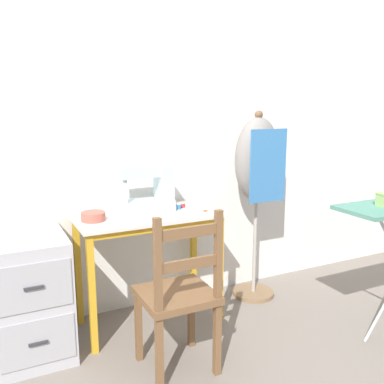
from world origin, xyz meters
The scene contains 11 objects.
ground_plane centered at (0.00, 0.00, 0.00)m, with size 14.00×14.00×0.00m, color gray.
wall_back centered at (0.00, 0.54, 1.27)m, with size 10.00×0.05×2.55m.
sewing_table centered at (0.00, 0.23, 0.65)m, with size 0.94×0.47×0.77m.
sewing_machine centered at (0.03, 0.29, 0.91)m, with size 0.36×0.18×0.33m.
fabric_bowl centered at (-0.36, 0.22, 0.80)m, with size 0.15×0.15×0.05m.
scissors centered at (0.38, 0.10, 0.77)m, with size 0.09×0.11×0.01m.
thread_spool_near_machine centered at (0.22, 0.24, 0.79)m, with size 0.04×0.04×0.04m.
thread_spool_mid_table centered at (0.27, 0.28, 0.79)m, with size 0.04×0.04×0.04m.
wooden_chair centered at (-0.04, -0.34, 0.45)m, with size 0.40×0.38×0.94m.
filing_cabinet centered at (-0.76, 0.21, 0.36)m, with size 0.43×0.57×0.73m.
dress_form centered at (0.88, 0.28, 1.01)m, with size 0.36×0.32×1.43m.
Camera 1 is at (-0.94, -2.31, 1.47)m, focal length 40.00 mm.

